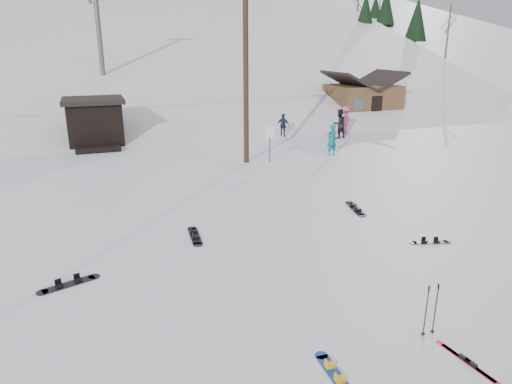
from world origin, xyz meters
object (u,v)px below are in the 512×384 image
object	(u,v)px
cabin	(362,101)
hero_skis	(468,362)
hero_snowboard	(335,374)
utility_pole	(246,67)

from	to	relation	value
cabin	hero_skis	world-z (taller)	cabin
cabin	hero_skis	xyz separation A→B (m)	(-14.03, -25.96, -1.46)
hero_snowboard	hero_skis	world-z (taller)	hero_snowboard
utility_pole	cabin	bearing A→B (deg)	37.56
hero_snowboard	utility_pole	bearing A→B (deg)	-11.12
cabin	utility_pole	bearing A→B (deg)	-142.44
hero_snowboard	hero_skis	distance (m)	2.56
utility_pole	hero_skis	xyz separation A→B (m)	(-1.03, -15.96, -4.66)
utility_pole	cabin	distance (m)	16.71
hero_skis	utility_pole	bearing A→B (deg)	80.06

